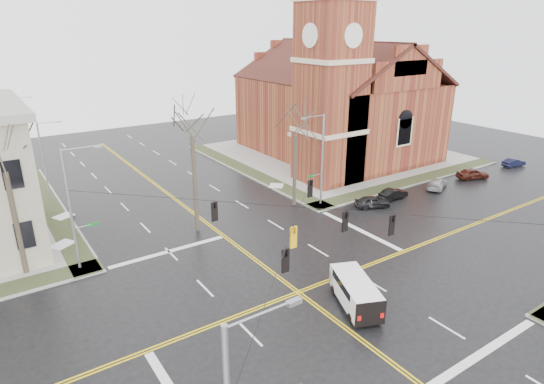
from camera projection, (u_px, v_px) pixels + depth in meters
ground at (298, 292)px, 30.63m from camera, size 120.00×120.00×0.00m
sidewalks at (298, 291)px, 30.60m from camera, size 80.00×80.00×0.17m
road_markings at (298, 292)px, 30.63m from camera, size 100.00×100.00×0.01m
church at (336, 94)px, 60.03m from camera, size 24.28×27.48×27.50m
signal_pole_ne at (321, 158)px, 43.83m from camera, size 2.75×0.22×9.00m
signal_pole_nw at (73, 207)px, 31.93m from camera, size 2.75×0.22×9.00m
span_wires at (300, 207)px, 28.50m from camera, size 23.02×23.02×0.03m
traffic_signals at (307, 222)px, 28.24m from camera, size 8.21×8.26×1.30m
streetlight_north_a at (45, 158)px, 45.29m from camera, size 2.30×0.20×8.00m
streetlight_north_b at (19, 125)px, 60.86m from camera, size 2.30×0.20×8.00m
cargo_van at (354, 290)px, 28.91m from camera, size 3.64×5.23×1.87m
parked_car_a at (372, 202)px, 44.81m from camera, size 3.73×2.67×1.18m
parked_car_b at (393, 194)px, 47.00m from camera, size 3.41×1.24×1.12m
parked_car_c at (437, 183)px, 50.09m from camera, size 4.19×3.03×1.13m
parked_car_d at (473, 174)px, 53.18m from camera, size 4.06×2.79×1.28m
parked_car_e at (514, 163)px, 57.92m from camera, size 3.32×1.65×1.05m
tree_nw_far at (4, 165)px, 30.04m from camera, size 4.00×4.00×11.42m
tree_nw_near at (192, 130)px, 36.81m from camera, size 4.00×4.00×12.44m
tree_ne at (295, 131)px, 42.79m from camera, size 4.00×4.00×10.53m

